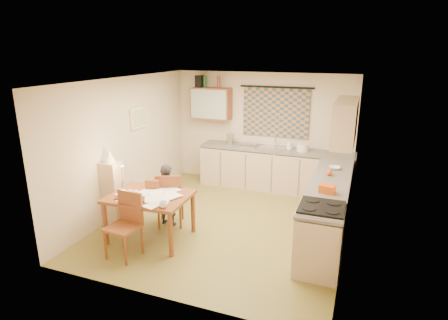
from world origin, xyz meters
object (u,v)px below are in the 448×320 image
at_px(person, 167,195).
at_px(chair_far, 171,209).
at_px(dining_table, 151,217).
at_px(shelf_stand, 113,193).
at_px(counter_right, 328,210).
at_px(counter_back, 275,169).
at_px(stove, 319,239).

bearing_deg(person, chair_far, -163.68).
relative_size(dining_table, person, 1.16).
height_order(chair_far, shelf_stand, shelf_stand).
bearing_deg(counter_right, person, -167.57).
height_order(chair_far, person, person).
xyz_separation_m(counter_back, stove, (1.31, -2.88, 0.03)).
xyz_separation_m(chair_far, person, (-0.05, -0.01, 0.26)).
bearing_deg(dining_table, person, 86.67).
relative_size(person, shelf_stand, 0.97).
bearing_deg(chair_far, person, -9.13).
bearing_deg(counter_back, person, -119.58).
distance_m(counter_back, dining_table, 3.20).
height_order(counter_right, shelf_stand, shelf_stand).
distance_m(counter_back, person, 2.71).
bearing_deg(dining_table, counter_right, 20.84).
height_order(stove, dining_table, stove).
bearing_deg(stove, shelf_stand, 176.74).
distance_m(stove, person, 2.70).
distance_m(counter_back, chair_far, 2.68).
xyz_separation_m(counter_right, chair_far, (-2.60, -0.57, -0.15)).
relative_size(counter_back, shelf_stand, 2.90).
relative_size(stove, chair_far, 1.01).
bearing_deg(shelf_stand, dining_table, -14.52).
bearing_deg(counter_back, shelf_stand, -129.86).
bearing_deg(stove, chair_far, 168.49).
xyz_separation_m(dining_table, person, (0.01, 0.55, 0.18)).
xyz_separation_m(stove, shelf_stand, (-3.54, 0.20, 0.09)).
bearing_deg(counter_back, counter_right, -53.62).
xyz_separation_m(counter_back, shelf_stand, (-2.23, -2.67, 0.12)).
bearing_deg(shelf_stand, stove, -3.26).
bearing_deg(person, stove, 172.66).
distance_m(counter_back, stove, 3.16).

